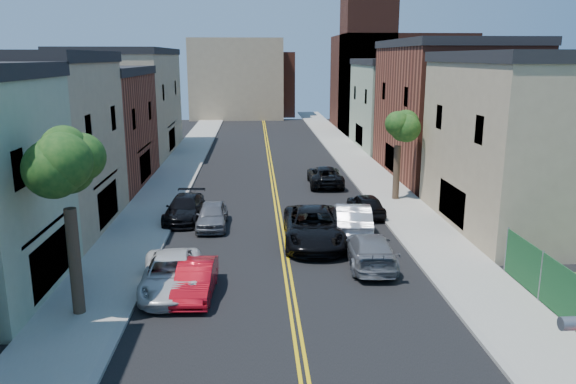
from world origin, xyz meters
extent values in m
cube|color=gray|center=(-7.90, 40.00, 0.07)|extent=(3.20, 100.00, 0.15)
cube|color=gray|center=(7.90, 40.00, 0.07)|extent=(3.20, 100.00, 0.15)
cube|color=gray|center=(-6.15, 40.00, 0.07)|extent=(0.30, 100.00, 0.15)
cube|color=gray|center=(6.15, 40.00, 0.07)|extent=(0.30, 100.00, 0.15)
cube|color=#998466|center=(-14.00, 25.00, 4.50)|extent=(9.00, 10.00, 9.00)
cube|color=brown|center=(-14.00, 36.00, 4.00)|extent=(9.00, 12.00, 8.00)
cube|color=#998466|center=(-14.00, 50.00, 4.75)|extent=(9.00, 16.00, 9.50)
cube|color=#998466|center=(14.00, 24.00, 4.50)|extent=(9.00, 12.00, 9.00)
cube|color=brown|center=(14.00, 38.00, 5.00)|extent=(9.00, 14.00, 10.00)
cube|color=gray|center=(14.00, 52.00, 4.25)|extent=(9.00, 12.00, 8.50)
cube|color=#4C2319|center=(17.50, 68.00, 6.00)|extent=(16.00, 14.00, 12.00)
cube|color=#4C2319|center=(12.50, 64.00, 11.00)|extent=(6.00, 6.00, 22.00)
cube|color=#998466|center=(-4.00, 82.00, 6.00)|extent=(14.00, 8.00, 12.00)
cube|color=brown|center=(0.00, 86.00, 5.00)|extent=(10.00, 8.00, 10.00)
cylinder|color=#312618|center=(-7.90, 14.00, 2.13)|extent=(0.44, 0.44, 3.96)
sphere|color=#0F3711|center=(-7.90, 14.00, 6.45)|extent=(5.20, 5.20, 5.20)
sphere|color=#0F3711|center=(-7.38, 13.61, 7.49)|extent=(3.90, 3.90, 3.90)
sphere|color=#0F3711|center=(-8.42, 14.52, 5.93)|extent=(3.64, 3.64, 3.64)
cylinder|color=#312618|center=(7.90, 30.00, 1.91)|extent=(0.44, 0.44, 3.52)
sphere|color=#0F3711|center=(7.90, 30.00, 5.65)|extent=(4.40, 4.40, 4.40)
sphere|color=#0F3711|center=(8.34, 29.67, 6.53)|extent=(3.30, 3.30, 3.30)
sphere|color=#0F3711|center=(7.46, 30.44, 5.21)|extent=(3.08, 3.08, 3.08)
imported|color=#B70C18|center=(-3.80, 15.57, 0.67)|extent=(1.59, 4.12, 1.34)
imported|color=silver|center=(-4.82, 16.08, 0.72)|extent=(2.82, 5.34, 1.43)
imported|color=#57585F|center=(-3.80, 24.77, 0.70)|extent=(1.67, 4.13, 1.41)
imported|color=black|center=(-5.48, 26.30, 0.71)|extent=(2.33, 5.00, 1.41)
imported|color=slate|center=(3.80, 18.48, 0.74)|extent=(2.33, 5.18, 1.47)
imported|color=black|center=(5.24, 26.61, 0.68)|extent=(1.95, 4.12, 1.36)
imported|color=#AAABB2|center=(3.80, 23.02, 0.85)|extent=(2.35, 5.35, 1.71)
imported|color=black|center=(3.80, 34.79, 0.73)|extent=(2.56, 5.30, 1.45)
imported|color=black|center=(1.55, 21.68, 0.88)|extent=(3.15, 6.44, 1.76)
camera|label=1|loc=(-1.37, -5.33, 9.30)|focal=34.80mm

